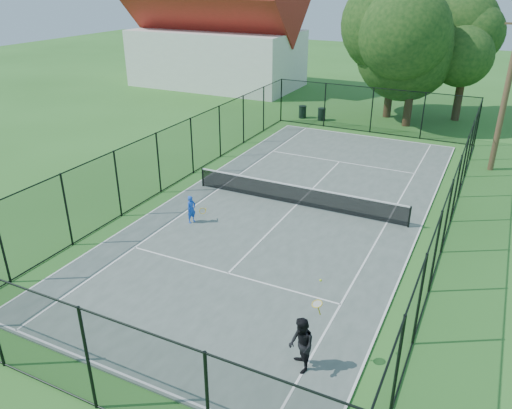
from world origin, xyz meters
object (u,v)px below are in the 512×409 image
at_px(trash_bin_left, 302,112).
at_px(player_blue, 192,209).
at_px(trash_bin_right, 322,114).
at_px(tennis_net, 297,194).
at_px(utility_pole, 506,93).
at_px(player_black, 301,345).

xyz_separation_m(trash_bin_left, player_blue, (2.09, -18.05, 0.20)).
distance_m(trash_bin_left, trash_bin_right, 1.48).
distance_m(trash_bin_left, player_blue, 18.17).
height_order(tennis_net, trash_bin_right, tennis_net).
height_order(trash_bin_right, utility_pole, utility_pole).
relative_size(tennis_net, utility_pole, 1.23).
relative_size(trash_bin_right, player_blue, 0.74).
bearing_deg(trash_bin_left, player_black, -68.66).
bearing_deg(player_blue, tennis_net, 47.10).
bearing_deg(utility_pole, trash_bin_left, 157.26).
relative_size(tennis_net, player_black, 4.03).
bearing_deg(player_blue, trash_bin_left, 96.61).
bearing_deg(utility_pole, tennis_net, -130.38).
xyz_separation_m(utility_pole, player_black, (-3.65, -18.62, -3.30)).
bearing_deg(utility_pole, player_blue, -131.11).
xyz_separation_m(trash_bin_left, player_black, (9.41, -24.10, 0.41)).
bearing_deg(player_black, player_blue, 140.44).
height_order(trash_bin_left, utility_pole, utility_pole).
xyz_separation_m(tennis_net, player_black, (4.00, -9.62, 0.28)).
relative_size(trash_bin_left, utility_pole, 0.11).
bearing_deg(tennis_net, trash_bin_left, 110.50).
relative_size(trash_bin_right, player_black, 0.35).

